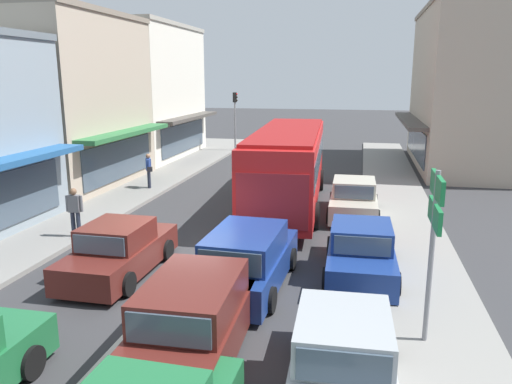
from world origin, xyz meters
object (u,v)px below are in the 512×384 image
(sedan_queue_gap_filler, at_px, (119,251))
(parked_hatchback_kerb_front, at_px, (342,355))
(parked_sedan_kerb_second, at_px, (361,252))
(pedestrian_with_handbag_near, at_px, (149,169))
(wagon_behind_bus_near, at_px, (197,314))
(traffic_light_downstreet, at_px, (235,112))
(wagon_adjacent_lane_lead, at_px, (248,260))
(parked_sedan_kerb_third, at_px, (353,200))
(pedestrian_browsing_midblock, at_px, (75,209))
(city_bus, at_px, (288,162))
(directional_road_sign, at_px, (435,217))

(sedan_queue_gap_filler, bearing_deg, parked_hatchback_kerb_front, -33.40)
(parked_sedan_kerb_second, bearing_deg, pedestrian_with_handbag_near, 139.52)
(wagon_behind_bus_near, bearing_deg, traffic_light_downstreet, 102.66)
(wagon_adjacent_lane_lead, height_order, parked_sedan_kerb_third, wagon_adjacent_lane_lead)
(wagon_behind_bus_near, height_order, parked_sedan_kerb_second, wagon_behind_bus_near)
(wagon_adjacent_lane_lead, height_order, parked_hatchback_kerb_front, wagon_adjacent_lane_lead)
(pedestrian_with_handbag_near, bearing_deg, pedestrian_browsing_midblock, -84.83)
(parked_sedan_kerb_second, xyz_separation_m, pedestrian_with_handbag_near, (-9.86, 8.42, 0.40))
(city_bus, distance_m, pedestrian_with_handbag_near, 7.07)
(traffic_light_downstreet, bearing_deg, wagon_behind_bus_near, -77.34)
(parked_sedan_kerb_second, height_order, traffic_light_downstreet, traffic_light_downstreet)
(parked_hatchback_kerb_front, bearing_deg, parked_sedan_kerb_second, 87.16)
(city_bus, xyz_separation_m, sedan_queue_gap_filler, (-3.44, -8.18, -1.22))
(parked_sedan_kerb_third, bearing_deg, wagon_behind_bus_near, -105.00)
(sedan_queue_gap_filler, distance_m, directional_road_sign, 8.30)
(wagon_adjacent_lane_lead, height_order, parked_sedan_kerb_second, wagon_adjacent_lane_lead)
(parked_hatchback_kerb_front, bearing_deg, directional_road_sign, 50.34)
(wagon_adjacent_lane_lead, xyz_separation_m, parked_sedan_kerb_second, (2.81, 1.44, -0.08))
(directional_road_sign, xyz_separation_m, pedestrian_with_handbag_near, (-11.17, 11.91, -1.64))
(traffic_light_downstreet, xyz_separation_m, pedestrian_browsing_midblock, (-0.26, -20.22, -1.79))
(wagon_behind_bus_near, xyz_separation_m, directional_road_sign, (4.43, 1.07, 1.96))
(parked_sedan_kerb_second, distance_m, parked_sedan_kerb_third, 5.94)
(sedan_queue_gap_filler, bearing_deg, parked_sedan_kerb_third, 49.81)
(parked_hatchback_kerb_front, relative_size, traffic_light_downstreet, 0.89)
(wagon_behind_bus_near, height_order, directional_road_sign, directional_road_sign)
(traffic_light_downstreet, xyz_separation_m, pedestrian_with_handbag_near, (-0.93, -12.85, -1.79))
(parked_sedan_kerb_second, xyz_separation_m, traffic_light_downstreet, (-8.93, 21.27, 2.19))
(city_bus, distance_m, parked_sedan_kerb_second, 7.59)
(wagon_behind_bus_near, distance_m, parked_sedan_kerb_second, 5.53)
(parked_hatchback_kerb_front, relative_size, parked_sedan_kerb_third, 0.89)
(city_bus, xyz_separation_m, pedestrian_browsing_midblock, (-6.19, -5.82, -0.81))
(parked_sedan_kerb_third, bearing_deg, city_bus, 161.00)
(city_bus, height_order, traffic_light_downstreet, traffic_light_downstreet)
(parked_sedan_kerb_second, bearing_deg, parked_hatchback_kerb_front, -92.84)
(traffic_light_downstreet, bearing_deg, sedan_queue_gap_filler, -83.72)
(sedan_queue_gap_filler, xyz_separation_m, parked_hatchback_kerb_front, (6.18, -4.07, 0.05))
(pedestrian_browsing_midblock, bearing_deg, directional_road_sign, -23.36)
(directional_road_sign, distance_m, pedestrian_with_handbag_near, 16.41)
(wagon_behind_bus_near, relative_size, pedestrian_browsing_midblock, 2.79)
(wagon_adjacent_lane_lead, bearing_deg, city_bus, 91.33)
(wagon_behind_bus_near, bearing_deg, parked_sedan_kerb_second, 55.57)
(pedestrian_with_handbag_near, bearing_deg, wagon_adjacent_lane_lead, -54.44)
(sedan_queue_gap_filler, relative_size, traffic_light_downstreet, 1.00)
(parked_sedan_kerb_second, distance_m, pedestrian_browsing_midblock, 9.26)
(wagon_adjacent_lane_lead, bearing_deg, parked_hatchback_kerb_front, -57.20)
(sedan_queue_gap_filler, xyz_separation_m, directional_road_sign, (7.75, -2.17, 2.04))
(directional_road_sign, bearing_deg, pedestrian_browsing_midblock, 156.64)
(parked_hatchback_kerb_front, bearing_deg, traffic_light_downstreet, 107.99)
(traffic_light_downstreet, distance_m, pedestrian_browsing_midblock, 20.30)
(parked_hatchback_kerb_front, bearing_deg, wagon_behind_bus_near, 163.76)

